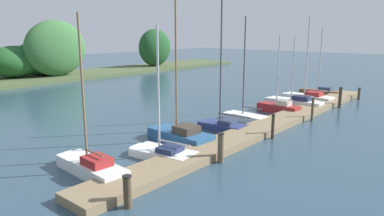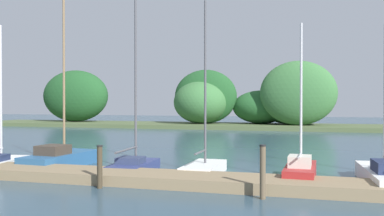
% 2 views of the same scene
% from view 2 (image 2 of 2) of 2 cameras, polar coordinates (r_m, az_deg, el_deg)
% --- Properties ---
extents(dock_pier, '(27.91, 1.80, 0.35)m').
position_cam_2_polar(dock_pier, '(13.35, 0.22, -10.01)').
color(dock_pier, '#847051').
rests_on(dock_pier, ground).
extents(far_shore, '(68.30, 8.06, 6.92)m').
position_cam_2_polar(far_shore, '(44.31, 6.10, 0.62)').
color(far_shore, '#4C5B38').
rests_on(far_shore, ground).
extents(sailboat_2, '(1.61, 3.95, 7.18)m').
position_cam_2_polar(sailboat_2, '(17.99, -17.67, -6.52)').
color(sailboat_2, '#285684').
rests_on(sailboat_2, ground).
extents(sailboat_3, '(1.40, 3.39, 7.42)m').
position_cam_2_polar(sailboat_3, '(16.15, -7.99, -7.47)').
color(sailboat_3, navy).
rests_on(sailboat_3, ground).
extents(sailboat_4, '(1.22, 2.93, 6.49)m').
position_cam_2_polar(sailboat_4, '(15.50, 1.78, -8.01)').
color(sailboat_4, white).
rests_on(sailboat_4, ground).
extents(sailboat_5, '(1.08, 3.16, 5.37)m').
position_cam_2_polar(sailboat_5, '(14.43, 14.86, -8.39)').
color(sailboat_5, maroon).
rests_on(sailboat_5, ground).
extents(mooring_piling_2, '(0.19, 0.19, 1.34)m').
position_cam_2_polar(mooring_piling_2, '(13.20, -12.71, -7.94)').
color(mooring_piling_2, '#3D3323').
rests_on(mooring_piling_2, ground).
extents(mooring_piling_3, '(0.18, 0.18, 1.51)m').
position_cam_2_polar(mooring_piling_3, '(11.61, 9.80, -8.72)').
color(mooring_piling_3, brown).
rests_on(mooring_piling_3, ground).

